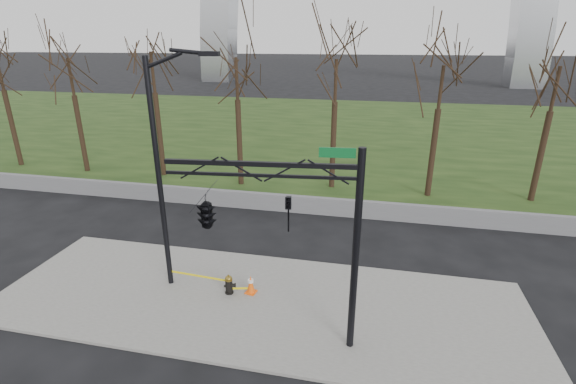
% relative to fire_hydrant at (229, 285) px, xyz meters
% --- Properties ---
extents(ground, '(500.00, 500.00, 0.00)m').
position_rel_fire_hydrant_xyz_m(ground, '(1.06, -0.23, -0.44)').
color(ground, black).
rests_on(ground, ground).
extents(sidewalk, '(18.00, 6.00, 0.10)m').
position_rel_fire_hydrant_xyz_m(sidewalk, '(1.06, -0.23, -0.39)').
color(sidewalk, slate).
rests_on(sidewalk, ground).
extents(grass_strip, '(120.00, 40.00, 0.06)m').
position_rel_fire_hydrant_xyz_m(grass_strip, '(1.06, 29.77, -0.41)').
color(grass_strip, black).
rests_on(grass_strip, ground).
extents(guardrail, '(60.00, 0.30, 0.90)m').
position_rel_fire_hydrant_xyz_m(guardrail, '(1.06, 7.77, 0.01)').
color(guardrail, '#59595B').
rests_on(guardrail, ground).
extents(tree_row, '(42.83, 4.00, 8.30)m').
position_rel_fire_hydrant_xyz_m(tree_row, '(-0.53, 11.77, 3.71)').
color(tree_row, black).
rests_on(tree_row, ground).
extents(fire_hydrant, '(0.46, 0.30, 0.73)m').
position_rel_fire_hydrant_xyz_m(fire_hydrant, '(0.00, 0.00, 0.00)').
color(fire_hydrant, black).
rests_on(fire_hydrant, sidewalk).
extents(traffic_cone, '(0.41, 0.41, 0.68)m').
position_rel_fire_hydrant_xyz_m(traffic_cone, '(0.73, 0.18, 0.00)').
color(traffic_cone, '#FB580D').
rests_on(traffic_cone, sidewalk).
extents(street_light, '(2.39, 0.37, 8.21)m').
position_rel_fire_hydrant_xyz_m(street_light, '(-2.10, 0.19, 4.26)').
color(street_light, black).
rests_on(street_light, ground).
extents(traffic_signal_mast, '(5.08, 2.52, 6.00)m').
position_rel_fire_hydrant_xyz_m(traffic_signal_mast, '(1.09, -2.07, 3.71)').
color(traffic_signal_mast, black).
rests_on(traffic_signal_mast, ground).
extents(caution_tape, '(3.05, 0.18, 0.39)m').
position_rel_fire_hydrant_xyz_m(caution_tape, '(-0.79, 0.09, 0.07)').
color(caution_tape, yellow).
rests_on(caution_tape, ground).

